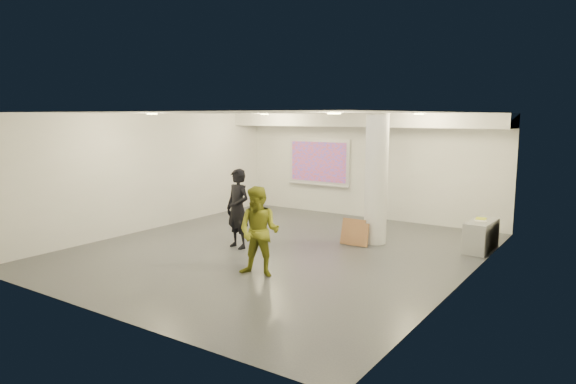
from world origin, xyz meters
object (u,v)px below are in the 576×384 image
Objects in this scene: projection_screen at (319,162)px; woman at (238,209)px; credenza at (481,236)px; man at (259,232)px; column at (376,179)px.

projection_screen reaches higher than woman.
projection_screen is 5.80m from credenza.
projection_screen is 4.86m from woman.
man is (1.63, -1.36, -0.06)m from woman.
woman is 2.12m from man.
column reaches higher than man.
projection_screen is (-3.10, 2.65, 0.03)m from column.
credenza is (2.22, 0.67, -1.17)m from column.
projection_screen reaches higher than credenza.
woman reaches higher than credenza.
woman is at bearing -138.30° from column.
column is at bearing -160.89° from credenza.
column is 3.61m from man.
projection_screen is 1.83× the size of credenza.
column is at bearing 63.95° from man.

